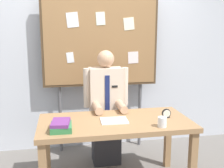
{
  "coord_description": "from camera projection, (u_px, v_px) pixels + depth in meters",
  "views": [
    {
      "loc": [
        -0.53,
        -2.64,
        1.65
      ],
      "look_at": [
        0.0,
        0.18,
        1.09
      ],
      "focal_mm": 43.76,
      "sensor_mm": 36.0,
      "label": 1
    }
  ],
  "objects": [
    {
      "name": "book_stack",
      "position": [
        61.0,
        126.0,
        2.53
      ],
      "size": [
        0.2,
        0.26,
        0.09
      ],
      "color": "#337F47",
      "rests_on": "desk"
    },
    {
      "name": "back_wall",
      "position": [
        99.0,
        53.0,
        3.84
      ],
      "size": [
        6.4,
        0.08,
        2.7
      ],
      "primitive_type": "cube",
      "color": "silver",
      "rests_on": "ground_plane"
    },
    {
      "name": "desk",
      "position": [
        115.0,
        129.0,
        2.83
      ],
      "size": [
        1.56,
        0.76,
        0.74
      ],
      "color": "#9E754C",
      "rests_on": "ground_plane"
    },
    {
      "name": "open_notebook",
      "position": [
        114.0,
        121.0,
        2.79
      ],
      "size": [
        0.28,
        0.23,
        0.01
      ],
      "primitive_type": "cube",
      "rotation": [
        0.0,
        0.0,
        -0.05
      ],
      "color": "white",
      "rests_on": "desk"
    },
    {
      "name": "coffee_mug",
      "position": [
        162.0,
        122.0,
        2.62
      ],
      "size": [
        0.09,
        0.09,
        0.1
      ],
      "primitive_type": "cylinder",
      "color": "white",
      "rests_on": "desk"
    },
    {
      "name": "person",
      "position": [
        106.0,
        112.0,
        3.39
      ],
      "size": [
        0.55,
        0.56,
        1.42
      ],
      "color": "#2D2D33",
      "rests_on": "ground_plane"
    },
    {
      "name": "desk_clock",
      "position": [
        166.0,
        114.0,
        2.9
      ],
      "size": [
        0.1,
        0.04,
        0.1
      ],
      "color": "black",
      "rests_on": "desk"
    },
    {
      "name": "bulletin_board",
      "position": [
        101.0,
        42.0,
        3.61
      ],
      "size": [
        1.54,
        0.09,
        2.13
      ],
      "color": "#4C3823",
      "rests_on": "ground_plane"
    }
  ]
}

